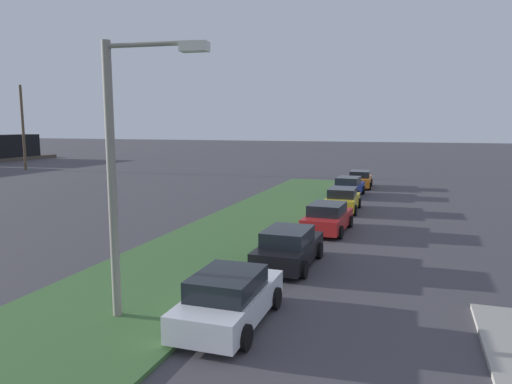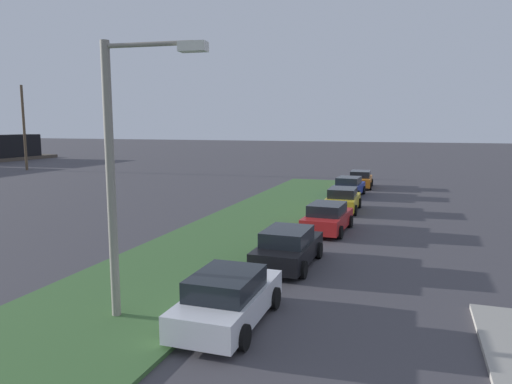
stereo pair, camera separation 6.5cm
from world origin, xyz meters
name	(u,v)px [view 1 (the left image)]	position (x,y,z in m)	size (l,w,h in m)	color
grass_median	(169,272)	(10.00, 7.09, 0.06)	(60.00, 6.00, 0.12)	#3D6633
parked_car_white	(229,298)	(6.72, 3.42, 0.72)	(4.31, 2.04, 1.47)	silver
parked_car_black	(289,247)	(12.37, 3.26, 0.72)	(4.32, 2.06, 1.47)	black
parked_car_red	(328,218)	(18.61, 2.86, 0.72)	(4.38, 2.17, 1.47)	red
parked_car_yellow	(342,200)	(24.65, 2.99, 0.72)	(4.34, 2.09, 1.47)	gold
parked_car_blue	(348,187)	(31.04, 3.47, 0.72)	(4.38, 2.18, 1.47)	#23389E
parked_car_orange	(360,179)	(36.27, 3.19, 0.72)	(4.38, 2.17, 1.47)	orange
streetlight	(123,162)	(6.04, 6.13, 4.39)	(0.57, 2.87, 7.50)	gray
distant_utility_pole	(23,128)	(39.54, 42.85, 5.00)	(0.30, 0.30, 10.00)	brown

